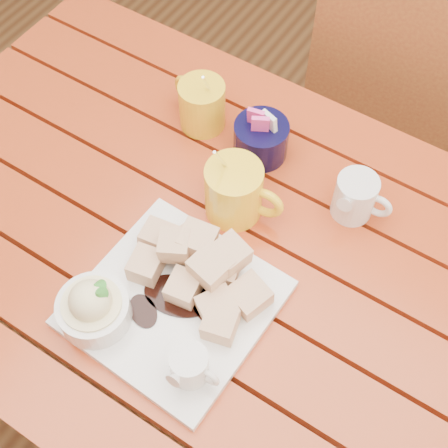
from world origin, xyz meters
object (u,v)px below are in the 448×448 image
Objects in this scene: table at (207,273)px; coffee_mug_left at (201,104)px; dessert_plate at (161,297)px; coffee_mug_right at (235,191)px; chair_far at (409,111)px.

coffee_mug_left reaches higher than table.
coffee_mug_left is at bearing 114.84° from dessert_plate.
table is 0.31m from coffee_mug_left.
table is 7.52× the size of coffee_mug_right.
table is 0.19m from dessert_plate.
chair_far reaches higher than dessert_plate.
coffee_mug_left is (-0.16, 0.35, 0.02)m from dessert_plate.
dessert_plate is 0.38m from coffee_mug_left.
coffee_mug_right is (-0.00, 0.21, 0.02)m from dessert_plate.
coffee_mug_right is 0.66m from chair_far.
coffee_mug_left is 0.21m from coffee_mug_right.
table is 0.69m from chair_far.
coffee_mug_left is (-0.15, 0.21, 0.16)m from table.
dessert_plate is 0.30× the size of chair_far.
coffee_mug_left is at bearing 131.69° from coffee_mug_right.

